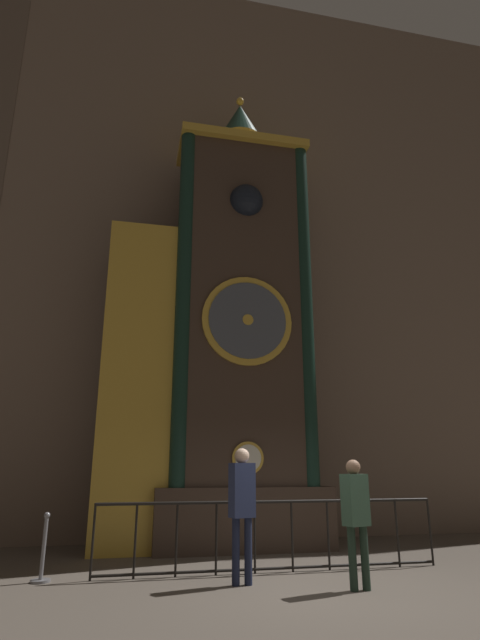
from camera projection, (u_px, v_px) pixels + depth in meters
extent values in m
plane|color=brown|center=(332.00, 592.00, 6.55)|extent=(28.00, 28.00, 0.00)
cube|color=#7A6656|center=(244.00, 228.00, 13.60)|extent=(24.00, 0.30, 15.70)
cube|color=#423328|center=(240.00, 517.00, 10.23)|extent=(3.59, 1.61, 1.20)
cube|color=#423328|center=(240.00, 302.00, 11.54)|extent=(2.87, 1.40, 8.08)
cube|color=gold|center=(241.00, 153.00, 12.55)|extent=(3.10, 1.54, 0.20)
cylinder|color=gold|center=(248.00, 458.00, 9.87)|extent=(0.64, 0.05, 0.64)
cylinder|color=silver|center=(248.00, 458.00, 9.84)|extent=(0.52, 0.03, 0.52)
cylinder|color=gold|center=(247.00, 321.00, 10.67)|extent=(1.97, 0.07, 1.97)
cylinder|color=#4C515B|center=(248.00, 320.00, 10.63)|extent=(1.69, 0.04, 1.69)
cylinder|color=gold|center=(248.00, 320.00, 10.61)|extent=(0.24, 0.03, 0.24)
cube|color=black|center=(242.00, 211.00, 11.98)|extent=(1.00, 0.42, 1.00)
sphere|color=black|center=(246.00, 202.00, 11.59)|extent=(0.80, 0.80, 0.80)
cylinder|color=#142D23|center=(184.00, 290.00, 10.70)|extent=(0.34, 0.34, 8.08)
cylinder|color=#142D23|center=(305.00, 298.00, 11.26)|extent=(0.34, 0.34, 8.08)
cylinder|color=gold|center=(240.00, 147.00, 12.72)|extent=(1.19, 1.19, 0.30)
cone|color=#163227|center=(240.00, 123.00, 12.92)|extent=(1.13, 1.13, 1.12)
sphere|color=gold|center=(240.00, 101.00, 13.12)|extent=(0.20, 0.20, 0.20)
cube|color=#4C3828|center=(138.00, 380.00, 10.60)|extent=(1.45, 1.19, 6.71)
cube|color=gold|center=(139.00, 375.00, 10.03)|extent=(1.52, 0.06, 6.71)
cylinder|color=black|center=(93.00, 541.00, 7.34)|extent=(0.04, 0.04, 1.06)
cylinder|color=black|center=(135.00, 540.00, 7.47)|extent=(0.04, 0.04, 1.06)
cylinder|color=black|center=(176.00, 539.00, 7.59)|extent=(0.04, 0.04, 1.06)
cylinder|color=black|center=(216.00, 538.00, 7.72)|extent=(0.04, 0.04, 1.06)
cylinder|color=black|center=(255.00, 536.00, 7.85)|extent=(0.04, 0.04, 1.06)
cylinder|color=black|center=(292.00, 535.00, 7.97)|extent=(0.04, 0.04, 1.06)
cylinder|color=black|center=(328.00, 534.00, 8.10)|extent=(0.04, 0.04, 1.06)
cylinder|color=black|center=(363.00, 533.00, 8.23)|extent=(0.04, 0.04, 1.06)
cylinder|color=black|center=(397.00, 532.00, 8.35)|extent=(0.04, 0.04, 1.06)
cylinder|color=black|center=(430.00, 531.00, 8.48)|extent=(0.04, 0.04, 1.06)
cylinder|color=black|center=(273.00, 502.00, 8.05)|extent=(5.54, 0.05, 0.05)
cylinder|color=black|center=(274.00, 568.00, 7.78)|extent=(5.54, 0.04, 0.04)
cylinder|color=#1B213A|center=(236.00, 551.00, 7.03)|extent=(0.11, 0.11, 0.88)
cylinder|color=#1B213A|center=(248.00, 551.00, 7.06)|extent=(0.11, 0.11, 0.88)
cube|color=navy|center=(242.00, 490.00, 7.28)|extent=(0.38, 0.30, 0.76)
sphere|color=beige|center=(242.00, 456.00, 7.41)|extent=(0.22, 0.22, 0.22)
cylinder|color=#213427|center=(352.00, 558.00, 6.72)|extent=(0.11, 0.11, 0.80)
cylinder|color=#213427|center=(365.00, 558.00, 6.75)|extent=(0.11, 0.11, 0.80)
cube|color=#385642|center=(355.00, 500.00, 6.95)|extent=(0.39, 0.31, 0.68)
sphere|color=#8C664C|center=(353.00, 467.00, 7.07)|extent=(0.21, 0.21, 0.21)
cylinder|color=gray|center=(40.00, 581.00, 7.12)|extent=(0.28, 0.28, 0.04)
cylinder|color=gray|center=(44.00, 550.00, 7.23)|extent=(0.06, 0.06, 0.86)
sphere|color=gray|center=(47.00, 515.00, 7.37)|extent=(0.09, 0.09, 0.09)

